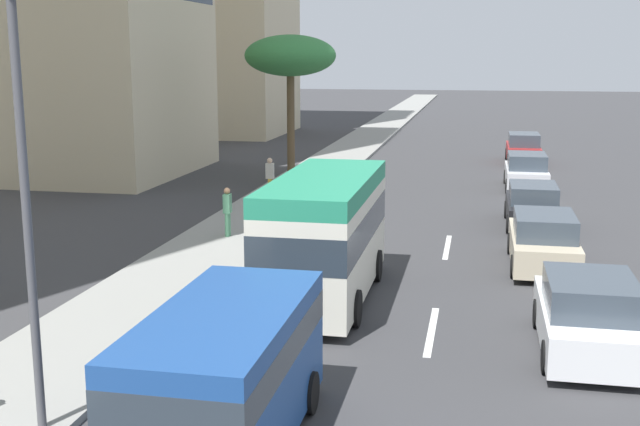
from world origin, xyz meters
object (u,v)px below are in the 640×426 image
object	(u,v)px
minibus_seventh	(325,233)
pedestrian_mid_block	(270,176)
palm_tree	(290,57)
car_fourth	(543,241)
car_second	(588,316)
van_fifth	(226,369)
car_sixth	(523,149)
street_lamp	(30,162)
car_third	(532,206)
car_lead	(526,172)
pedestrian_by_tree	(227,210)

from	to	relation	value
minibus_seventh	pedestrian_mid_block	world-z (taller)	minibus_seventh
palm_tree	car_fourth	bearing A→B (deg)	-142.74
car_second	car_fourth	world-z (taller)	car_second
van_fifth	car_sixth	distance (m)	34.91
car_sixth	car_fourth	bearing A→B (deg)	178.74
palm_tree	street_lamp	bearing A→B (deg)	-175.00
street_lamp	minibus_seventh	bearing A→B (deg)	-20.03
car_third	minibus_seventh	world-z (taller)	minibus_seventh
minibus_seventh	palm_tree	size ratio (longest dim) A/B	0.96
car_lead	car_fourth	xyz separation A→B (m)	(-13.65, 0.21, -0.02)
car_fourth	palm_tree	world-z (taller)	palm_tree
car_fourth	pedestrian_mid_block	xyz separation A→B (m)	(8.43, 10.26, 0.31)
minibus_seventh	palm_tree	world-z (taller)	palm_tree
car_third	pedestrian_by_tree	world-z (taller)	pedestrian_by_tree
car_third	minibus_seventh	size ratio (longest dim) A/B	0.66
car_third	pedestrian_by_tree	size ratio (longest dim) A/B	2.64
car_second	car_fourth	xyz separation A→B (m)	(6.67, 0.42, -0.01)
van_fifth	car_third	bearing A→B (deg)	162.43
car_fourth	car_sixth	bearing A→B (deg)	-1.26
car_second	minibus_seventh	world-z (taller)	minibus_seventh
car_sixth	palm_tree	distance (m)	14.86
car_fourth	pedestrian_by_tree	world-z (taller)	pedestrian_by_tree
car_second	pedestrian_mid_block	bearing A→B (deg)	35.25
palm_tree	pedestrian_by_tree	bearing A→B (deg)	-175.87
pedestrian_by_tree	car_second	bearing A→B (deg)	-130.70
car_second	pedestrian_by_tree	distance (m)	13.00
car_lead	street_lamp	xyz separation A→B (m)	(-25.81, 8.64, 3.64)
pedestrian_mid_block	car_sixth	bearing A→B (deg)	50.91
car_sixth	pedestrian_by_tree	xyz separation A→B (m)	(-21.07, 10.29, 0.23)
car_second	car_lead	bearing A→B (deg)	0.57
pedestrian_by_tree	van_fifth	bearing A→B (deg)	-164.67
van_fifth	street_lamp	xyz separation A→B (m)	(-0.22, 2.90, 3.13)
street_lamp	car_third	bearing A→B (deg)	-25.48
pedestrian_by_tree	pedestrian_mid_block	bearing A→B (deg)	1.22
car_fourth	car_sixth	distance (m)	22.45
car_second	street_lamp	xyz separation A→B (m)	(-5.50, 8.84, 3.64)
van_fifth	car_sixth	bearing A→B (deg)	170.08
minibus_seventh	pedestrian_by_tree	size ratio (longest dim) A/B	4.03
pedestrian_mid_block	pedestrian_by_tree	bearing A→B (deg)	-87.88
palm_tree	pedestrian_mid_block	bearing A→B (deg)	-175.35
car_sixth	pedestrian_mid_block	size ratio (longest dim) A/B	2.74
car_lead	car_fourth	bearing A→B (deg)	179.10
car_second	car_fourth	size ratio (longest dim) A/B	0.96
minibus_seventh	car_sixth	bearing A→B (deg)	167.30
van_fifth	minibus_seventh	xyz separation A→B (m)	(7.77, -0.01, 0.41)
minibus_seventh	pedestrian_by_tree	xyz separation A→B (m)	(5.54, 4.29, -0.66)
car_sixth	palm_tree	world-z (taller)	palm_tree
car_third	van_fifth	xyz separation A→B (m)	(-17.48, 5.53, 0.55)
pedestrian_mid_block	street_lamp	world-z (taller)	street_lamp
car_second	minibus_seventh	bearing A→B (deg)	67.12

